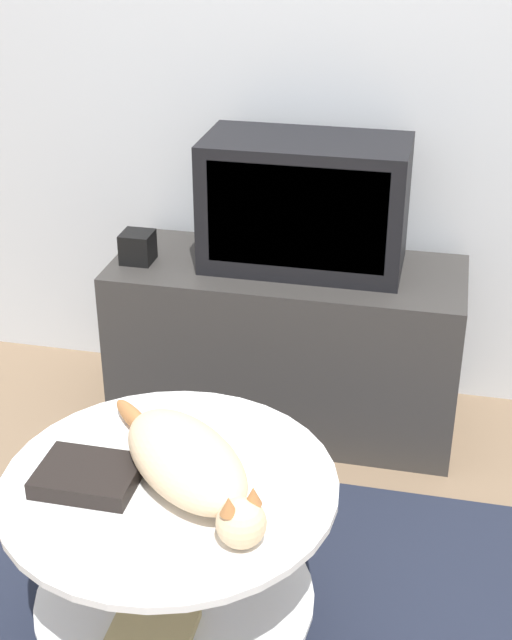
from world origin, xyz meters
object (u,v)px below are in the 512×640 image
(tv, at_px, (305,204))
(dvd_box, at_px, (88,476))
(cat, at_px, (189,464))
(speaker, at_px, (138,247))

(tv, bearing_deg, dvd_box, -103.94)
(dvd_box, height_order, cat, cat)
(dvd_box, xyz_separation_m, cat, (0.22, 0.03, 0.04))
(tv, distance_m, dvd_box, 1.19)
(tv, height_order, speaker, tv)
(tv, distance_m, cat, 1.11)
(speaker, xyz_separation_m, dvd_box, (0.24, -1.03, -0.10))
(speaker, bearing_deg, dvd_box, -76.81)
(tv, relative_size, cat, 1.32)
(dvd_box, distance_m, cat, 0.23)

